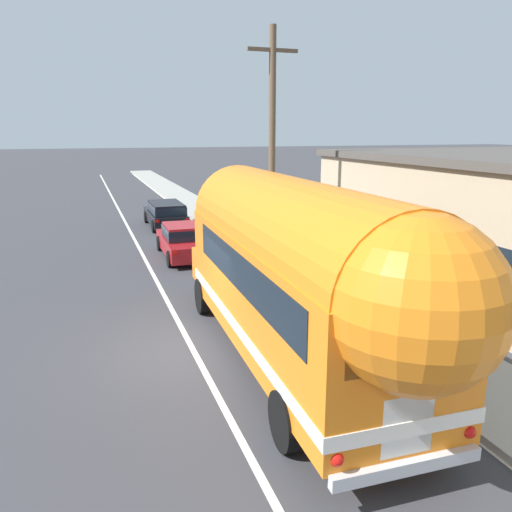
% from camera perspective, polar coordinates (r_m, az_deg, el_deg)
% --- Properties ---
extents(ground_plane, '(300.00, 300.00, 0.00)m').
position_cam_1_polar(ground_plane, '(12.34, -7.15, -10.36)').
color(ground_plane, '#38383D').
extents(lane_markings, '(3.88, 80.00, 0.01)m').
position_cam_1_polar(lane_markings, '(23.91, -9.10, 1.56)').
color(lane_markings, silver).
rests_on(lane_markings, ground).
extents(sidewalk_slab, '(2.53, 90.00, 0.15)m').
position_cam_1_polar(sidewalk_slab, '(22.79, -0.05, 1.32)').
color(sidewalk_slab, '#9E9B93').
rests_on(sidewalk_slab, ground).
extents(utility_pole, '(1.80, 0.24, 8.50)m').
position_cam_1_polar(utility_pole, '(18.20, 1.82, 11.94)').
color(utility_pole, brown).
rests_on(utility_pole, ground).
extents(painted_bus, '(2.80, 11.21, 4.12)m').
position_cam_1_polar(painted_bus, '(10.32, 4.87, -1.57)').
color(painted_bus, orange).
rests_on(painted_bus, ground).
extents(car_lead, '(1.97, 4.37, 1.37)m').
position_cam_1_polar(car_lead, '(20.87, -7.97, 1.84)').
color(car_lead, '#A5191E').
rests_on(car_lead, ground).
extents(car_second, '(1.89, 4.50, 1.37)m').
position_cam_1_polar(car_second, '(27.59, -10.12, 4.81)').
color(car_second, black).
rests_on(car_second, ground).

